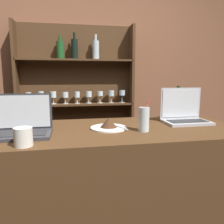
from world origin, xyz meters
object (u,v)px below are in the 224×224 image
Objects in this scene: cake_plate at (109,125)px; wine_bottle_green at (178,106)px; coffee_cup at (23,137)px; laptop_far at (184,114)px; water_glass at (144,119)px; laptop_near at (21,126)px.

cake_plate is 0.90× the size of wine_bottle_green.
coffee_cup is (-0.46, -0.27, 0.02)m from cake_plate.
wine_bottle_green is at bearing 26.13° from coffee_cup.
coffee_cup is (-1.02, -0.36, -0.01)m from laptop_far.
wine_bottle_green reaches higher than cake_plate.
water_glass reaches higher than cake_plate.
laptop_far reaches higher than coffee_cup.
wine_bottle_green is 2.82× the size of coffee_cup.
laptop_near is 1.67× the size of water_glass.
cake_plate is at bearing -170.67° from laptop_far.
wine_bottle_green is (0.02, 0.15, 0.04)m from laptop_far.
water_glass is (0.71, -0.05, 0.02)m from laptop_near.
cake_plate is 2.55× the size of coffee_cup.
cake_plate is at bearing 30.71° from coffee_cup.
laptop_far is 0.57m from cake_plate.
coffee_cup is at bearing -75.82° from laptop_near.
laptop_far is 1.08m from coffee_cup.
cake_plate is at bearing 152.54° from water_glass.
laptop_far is (1.08, 0.15, 0.01)m from laptop_near.
cake_plate is 0.53m from coffee_cup.
coffee_cup reaches higher than cake_plate.
laptop_near is at bearing 104.18° from coffee_cup.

